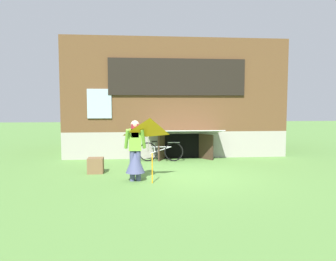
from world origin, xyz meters
TOP-DOWN VIEW (x-y plane):
  - ground_plane at (0.00, 0.00)m, footprint 60.00×60.00m
  - log_house at (-0.00, 5.45)m, footprint 8.78×6.03m
  - person at (-1.58, -0.57)m, footprint 0.61×0.53m
  - kite at (-1.19, -1.14)m, footprint 1.00×1.05m
  - bicycle_silver at (-0.68, 2.40)m, footprint 1.65×0.19m
  - wooden_crate at (-2.79, 0.54)m, footprint 0.46×0.39m

SIDE VIEW (x-z plane):
  - ground_plane at x=0.00m, z-range 0.00..0.00m
  - wooden_crate at x=-2.79m, z-range 0.00..0.47m
  - bicycle_silver at x=-0.68m, z-range -0.01..0.74m
  - person at x=-1.58m, z-range -0.13..1.53m
  - kite at x=-1.19m, z-range 0.51..2.12m
  - log_house at x=0.00m, z-range 0.00..4.65m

